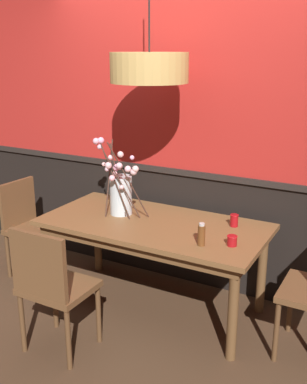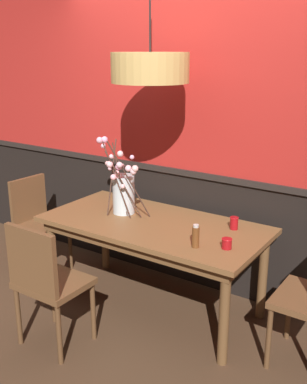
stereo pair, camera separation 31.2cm
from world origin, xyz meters
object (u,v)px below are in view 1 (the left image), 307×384
Objects in this scene: chair_near_side_left at (51,283)px; chair_head_west_end at (28,223)px; vase_with_blossoms at (120,193)px; candle_holder_nearer_center at (232,241)px; dining_table at (153,232)px; candle_holder_nearer_edge at (234,220)px; chair_far_side_left at (174,211)px; condiment_bottle at (201,235)px; pendant_lamp at (149,68)px; chair_far_side_right at (226,220)px.

chair_head_west_end is at bearing 139.98° from chair_near_side_left.
candle_holder_nearer_center is at bearing -9.58° from vase_with_blossoms.
candle_holder_nearer_edge reaches higher than dining_table.
chair_far_side_left is 1.31m from condiment_bottle.
candle_holder_nearer_center is (1.01, -0.17, -0.15)m from vase_with_blossoms.
pendant_lamp reaches higher than dining_table.
candle_holder_nearer_edge reaches higher than candle_holder_nearer_center.
chair_far_side_right is 1.81m from chair_head_west_end.
chair_near_side_left reaches higher than condiment_bottle.
chair_far_side_right is 1.07m from candle_holder_nearer_center.
pendant_lamp is at bearing 2.68° from chair_head_west_end.
chair_head_west_end is 5.41× the size of condiment_bottle.
chair_head_west_end is 2.00m from candle_holder_nearer_center.
candle_holder_nearer_edge is at bearing 15.80° from pendant_lamp.
dining_table is at bearing -159.21° from candle_holder_nearer_edge.
chair_head_west_end is 1.07m from vase_with_blossoms.
candle_holder_nearer_center is 1.35m from pendant_lamp.
chair_far_side_left is at bearing 38.30° from chair_head_west_end.
chair_far_side_right is at bearing 51.92° from vase_with_blossoms.
vase_with_blossoms reaches higher than chair_far_side_right.
pendant_lamp is at bearing 166.75° from candle_holder_nearer_center.
chair_head_west_end is 1.91m from candle_holder_nearer_edge.
pendant_lamp reaches higher than chair_head_west_end.
candle_holder_nearer_edge is at bearing -37.01° from chair_far_side_left.
vase_with_blossoms is 8.73× the size of candle_holder_nearer_center.
candle_holder_nearer_edge is (0.88, 1.07, 0.25)m from chair_near_side_left.
chair_head_west_end is at bearing 176.66° from candle_holder_nearer_center.
pendant_lamp reaches higher than candle_holder_nearer_edge.
condiment_bottle is at bearing -79.50° from chair_far_side_right.
chair_far_side_right is at bearing 65.75° from pendant_lamp.
chair_head_west_end is at bearing -177.32° from pendant_lamp.
dining_table is at bearing 155.18° from condiment_bottle.
vase_with_blossoms is at bearing -179.09° from pendant_lamp.
chair_head_west_end is 1.84m from condiment_bottle.
chair_head_west_end is at bearing 173.30° from condiment_bottle.
pendant_lamp is at bearing 0.91° from vase_with_blossoms.
vase_with_blossoms is (0.98, 0.05, 0.42)m from chair_head_west_end.
vase_with_blossoms is (-0.32, 0.04, 0.27)m from dining_table.
condiment_bottle reaches higher than candle_holder_nearer_center.
chair_near_side_left is at bearing -105.97° from pendant_lamp.
vase_with_blossoms is 3.94× the size of condiment_bottle.
vase_with_blossoms reaches higher than condiment_bottle.
chair_far_side_left reaches higher than chair_near_side_left.
candle_holder_nearer_edge is at bearing 50.34° from chair_near_side_left.
vase_with_blossoms is 0.93m from candle_holder_nearer_edge.
vase_with_blossoms is 6.76× the size of candle_holder_nearer_edge.
chair_far_side_right is (0.53, 0.00, 0.00)m from chair_far_side_left.
condiment_bottle is at bearing 37.53° from chair_near_side_left.
chair_far_side_left is 1.47× the size of vase_with_blossoms.
pendant_lamp is at bearing -164.20° from candle_holder_nearer_edge.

